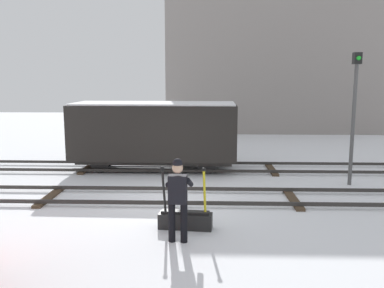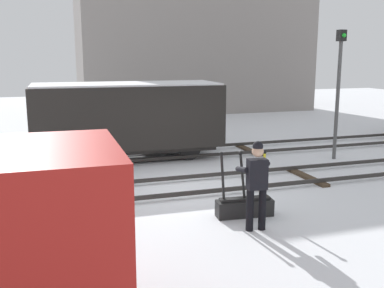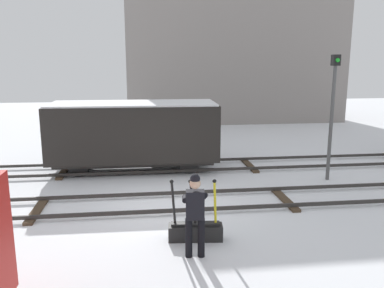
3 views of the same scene
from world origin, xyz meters
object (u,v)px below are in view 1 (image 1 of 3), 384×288
(switch_lever_frame, at_px, (185,218))
(freight_car_far_end, at_px, (155,132))
(rail_worker, at_px, (178,195))
(signal_post, at_px, (354,106))

(switch_lever_frame, bearing_deg, freight_car_far_end, 108.93)
(freight_car_far_end, bearing_deg, rail_worker, -77.81)
(switch_lever_frame, xyz_separation_m, freight_car_far_end, (-1.46, 6.15, 1.21))
(rail_worker, bearing_deg, freight_car_far_end, 106.58)
(signal_post, height_order, freight_car_far_end, signal_post)
(rail_worker, xyz_separation_m, signal_post, (5.30, 4.88, 1.55))
(rail_worker, distance_m, freight_car_far_end, 7.06)
(signal_post, distance_m, freight_car_far_end, 7.03)
(signal_post, bearing_deg, freight_car_far_end, 162.98)
(rail_worker, relative_size, signal_post, 0.43)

